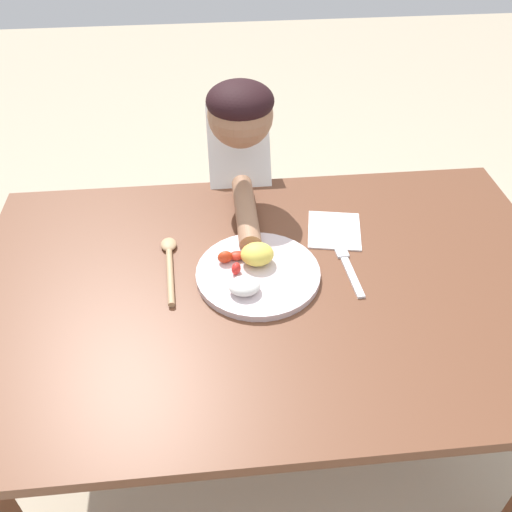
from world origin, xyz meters
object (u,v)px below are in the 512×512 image
(fork, at_px, (347,265))
(spoon, at_px, (170,262))
(plate, at_px, (256,271))
(person, at_px, (240,212))

(fork, relative_size, spoon, 0.96)
(plate, height_order, spoon, plate)
(person, bearing_deg, spoon, 65.05)
(spoon, bearing_deg, fork, -99.16)
(fork, height_order, person, person)
(plate, bearing_deg, spoon, 163.26)
(person, bearing_deg, fork, 115.64)
(plate, height_order, fork, plate)
(plate, distance_m, spoon, 0.20)
(fork, height_order, spoon, spoon)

